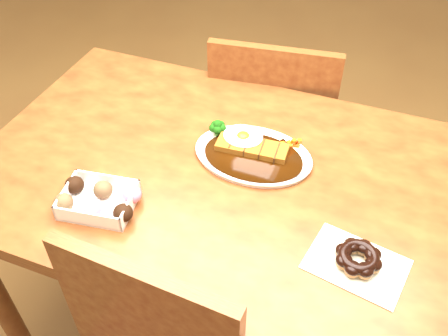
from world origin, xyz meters
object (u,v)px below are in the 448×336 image
(donut_box, at_px, (98,199))
(pon_de_ring, at_px, (358,259))
(table, at_px, (216,196))
(katsu_curry_plate, at_px, (252,152))
(chair_far, at_px, (273,128))

(donut_box, relative_size, pon_de_ring, 0.88)
(table, height_order, donut_box, donut_box)
(katsu_curry_plate, height_order, pon_de_ring, katsu_curry_plate)
(table, xyz_separation_m, chair_far, (0.00, 0.54, -0.17))
(katsu_curry_plate, bearing_deg, pon_de_ring, -37.59)
(chair_far, bearing_deg, katsu_curry_plate, 90.07)
(katsu_curry_plate, relative_size, donut_box, 1.53)
(table, xyz_separation_m, pon_de_ring, (0.38, -0.16, 0.12))
(table, relative_size, chair_far, 1.38)
(chair_far, distance_m, donut_box, 0.83)
(pon_de_ring, bearing_deg, chair_far, 118.21)
(table, distance_m, chair_far, 0.56)
(table, bearing_deg, chair_far, 89.63)
(chair_far, relative_size, katsu_curry_plate, 2.93)
(katsu_curry_plate, xyz_separation_m, pon_de_ring, (0.31, -0.24, 0.00))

